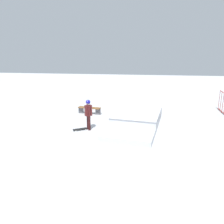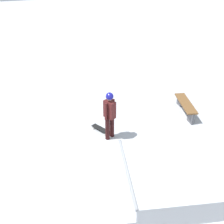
{
  "view_description": "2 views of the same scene",
  "coord_description": "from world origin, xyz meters",
  "px_view_note": "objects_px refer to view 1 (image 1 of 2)",
  "views": [
    {
      "loc": [
        12.78,
        0.97,
        4.34
      ],
      "look_at": [
        0.19,
        -0.93,
        0.9
      ],
      "focal_mm": 36.54,
      "sensor_mm": 36.0,
      "label": 1
    },
    {
      "loc": [
        2.86,
        5.47,
        5.8
      ],
      "look_at": [
        0.79,
        -2.18,
        1.0
      ],
      "focal_mm": 45.41,
      "sensor_mm": 36.0,
      "label": 2
    }
  ],
  "objects_px": {
    "skater": "(88,112)",
    "park_bench": "(89,109)",
    "skate_ramp": "(136,120)",
    "skateboard": "(80,129)"
  },
  "relations": [
    {
      "from": "skateboard",
      "to": "park_bench",
      "type": "relative_size",
      "value": 0.48
    },
    {
      "from": "skateboard",
      "to": "skater",
      "type": "bearing_deg",
      "value": 170.66
    },
    {
      "from": "skate_ramp",
      "to": "skateboard",
      "type": "distance_m",
      "value": 3.36
    },
    {
      "from": "skater",
      "to": "park_bench",
      "type": "bearing_deg",
      "value": -108.33
    },
    {
      "from": "skate_ramp",
      "to": "skateboard",
      "type": "xyz_separation_m",
      "value": [
        1.33,
        -3.08,
        -0.24
      ]
    },
    {
      "from": "skater",
      "to": "park_bench",
      "type": "distance_m",
      "value": 3.38
    },
    {
      "from": "skate_ramp",
      "to": "skater",
      "type": "xyz_separation_m",
      "value": [
        1.14,
        -2.62,
        0.69
      ]
    },
    {
      "from": "skateboard",
      "to": "park_bench",
      "type": "height_order",
      "value": "park_bench"
    },
    {
      "from": "skater",
      "to": "skateboard",
      "type": "distance_m",
      "value": 1.06
    },
    {
      "from": "skate_ramp",
      "to": "park_bench",
      "type": "xyz_separation_m",
      "value": [
        -2.1,
        -3.38,
        0.04
      ]
    }
  ]
}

